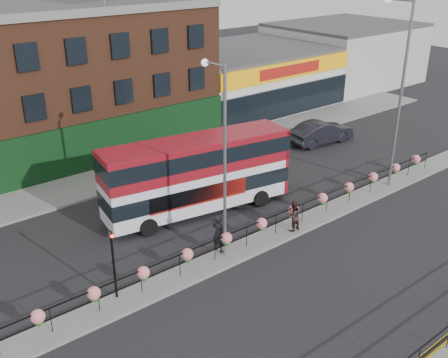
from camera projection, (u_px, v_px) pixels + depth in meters
ground at (261, 242)px, 26.67m from camera, size 120.00×120.00×0.00m
north_pavement at (139, 170)px, 35.15m from camera, size 60.00×4.00×0.15m
median at (261, 241)px, 26.64m from camera, size 60.00×1.60×0.15m
yellow_line_inner at (436, 345)px, 19.80m from camera, size 60.00×0.10×0.01m
yellow_line_outer at (440, 347)px, 19.67m from camera, size 60.00×0.10×0.01m
brick_building at (26, 83)px, 36.43m from camera, size 25.00×12.21×10.30m
supermarket at (243, 77)px, 48.93m from camera, size 15.00×12.25×5.30m
warehouse_east at (344, 53)px, 57.31m from camera, size 14.50×12.00×6.30m
median_railing at (262, 224)px, 26.25m from camera, size 30.04×0.56×1.23m
south_railing at (419, 355)px, 17.97m from camera, size 20.04×0.05×1.12m
double_decker_bus at (198, 168)px, 28.78m from camera, size 10.96×4.26×4.32m
car at (321, 132)px, 39.84m from camera, size 3.05×5.66×1.72m
pedestrian_a at (219, 233)px, 25.26m from camera, size 0.92×0.77×1.97m
pedestrian_b at (293, 216)px, 27.18m from camera, size 0.84×0.66×1.69m
lamp_column_west at (222, 147)px, 23.32m from camera, size 0.33×1.62×9.20m
lamp_column_east at (399, 80)px, 30.35m from camera, size 0.40×1.95×11.09m
traffic_light_median at (112, 250)px, 21.33m from camera, size 0.15×0.28×3.65m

